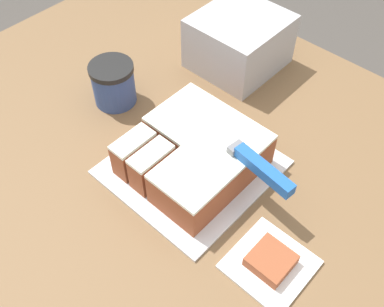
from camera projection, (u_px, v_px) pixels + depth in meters
name	position (u px, v px, depth m)	size (l,w,h in m)	color
countertop	(186.00, 286.00, 1.21)	(1.40, 1.10, 0.92)	brown
cake_board	(192.00, 167.00, 0.89)	(0.28, 0.29, 0.01)	silver
cake	(194.00, 153.00, 0.85)	(0.22, 0.23, 0.08)	#994C2D
knife	(250.00, 160.00, 0.78)	(0.30, 0.06, 0.02)	silver
coffee_cup	(113.00, 83.00, 0.98)	(0.10, 0.10, 0.10)	#334C8C
paper_napkin	(270.00, 264.00, 0.75)	(0.13, 0.13, 0.01)	white
brownie	(271.00, 260.00, 0.74)	(0.07, 0.07, 0.02)	#994C2D
storage_box	(239.00, 42.00, 1.05)	(0.19, 0.20, 0.13)	#B2B2B7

